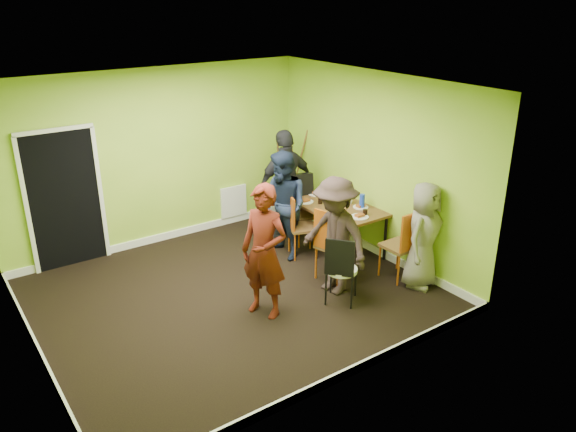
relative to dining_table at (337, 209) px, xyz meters
The scene contains 28 objects.
ground 2.18m from the dining_table, behind, with size 5.00×5.00×0.00m, color black.
room_walls 2.11m from the dining_table, behind, with size 5.04×4.54×2.82m.
dining_table is the anchor object (origin of this frame).
chair_left_far 0.65m from the dining_table, 162.06° to the left, with size 0.53×0.53×1.00m.
chair_left_near 1.00m from the dining_table, 133.91° to the right, with size 0.55×0.55×1.08m.
chair_back_end 0.75m from the dining_table, 103.64° to the left, with size 0.54×0.61×1.09m.
chair_front_end 1.31m from the dining_table, 83.36° to the right, with size 0.44×0.44×1.05m.
chair_bentwood 1.64m from the dining_table, 127.79° to the right, with size 0.53×0.53×0.97m.
easel 1.50m from the dining_table, 84.23° to the left, with size 0.65×0.61×1.63m.
plate_near_left 0.52m from the dining_table, 124.72° to the left, with size 0.25×0.25×0.01m, color white.
plate_near_right 0.46m from the dining_table, 118.25° to the right, with size 0.26×0.26×0.01m, color white.
plate_far_back 0.63m from the dining_table, 83.74° to the left, with size 0.26×0.26×0.01m, color white.
plate_far_front 0.55m from the dining_table, 92.44° to the right, with size 0.27×0.27×0.01m, color white.
plate_wall_back 0.30m from the dining_table, 34.56° to the left, with size 0.22×0.22×0.01m, color white.
plate_wall_front 0.37m from the dining_table, 44.37° to the right, with size 0.23×0.23×0.01m, color white.
thermos 0.19m from the dining_table, 105.10° to the left, with size 0.06×0.06×0.21m, color white.
blue_bottle 0.41m from the dining_table, 46.91° to the right, with size 0.08×0.08×0.22m, color #193AC0.
orange_bottle 0.26m from the dining_table, 89.35° to the left, with size 0.04×0.04×0.09m, color #C05412.
glass_mid 0.30m from the dining_table, 122.19° to the left, with size 0.07×0.07×0.09m, color black.
glass_back 0.52m from the dining_table, 70.97° to the left, with size 0.06×0.06×0.11m, color black.
glass_front 0.55m from the dining_table, 79.69° to the right, with size 0.07×0.07×0.09m, color black.
cup_a 0.21m from the dining_table, 144.60° to the right, with size 0.11×0.11×0.09m, color white.
cup_b 0.26m from the dining_table, ahead, with size 0.10×0.10×0.09m, color white.
person_standing 2.15m from the dining_table, 154.50° to the right, with size 0.63×0.41×1.73m, color #4E150D.
person_left_far 0.87m from the dining_table, 159.72° to the left, with size 0.81×0.63×1.67m, color #151E36.
person_left_near 1.30m from the dining_table, 131.08° to the right, with size 1.06×0.61×1.64m, color #2C201D.
person_back_end 0.99m from the dining_table, 109.95° to the left, with size 1.07×0.44×1.82m, color black.
person_front_end 1.56m from the dining_table, 81.00° to the right, with size 0.74×0.48×1.51m, color gray.
Camera 1 is at (-3.23, -5.90, 3.85)m, focal length 35.00 mm.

